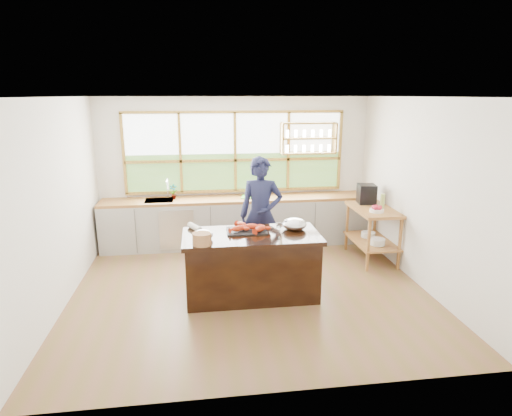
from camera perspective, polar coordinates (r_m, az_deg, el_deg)
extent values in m
plane|color=brown|center=(6.31, -0.83, -10.73)|extent=(5.00, 5.00, 0.00)
cube|color=white|center=(8.05, -2.78, 5.01)|extent=(5.00, 0.02, 2.70)
cube|color=white|center=(3.73, 3.24, -6.81)|extent=(5.00, 0.02, 2.70)
cube|color=white|center=(6.10, -24.89, 0.42)|extent=(0.02, 4.50, 2.70)
cube|color=white|center=(6.62, 21.14, 1.86)|extent=(0.02, 4.50, 2.70)
cube|color=white|center=(5.69, -0.93, 14.60)|extent=(5.00, 4.50, 0.02)
cube|color=#B18333|center=(7.97, -2.79, 7.45)|extent=(4.05, 0.06, 1.50)
cube|color=white|center=(7.95, -2.84, 9.96)|extent=(3.98, 0.01, 0.75)
cube|color=#396223|center=(8.05, -2.77, 4.81)|extent=(3.98, 0.01, 0.70)
cube|color=#B18333|center=(8.04, 7.05, 11.18)|extent=(1.00, 0.28, 0.03)
cube|color=#B18333|center=(8.06, 6.99, 9.23)|extent=(1.00, 0.28, 0.03)
cube|color=#B18333|center=(8.09, 6.93, 7.29)|extent=(1.00, 0.28, 0.03)
cube|color=#B18333|center=(7.95, 3.45, 9.24)|extent=(0.03, 0.28, 0.55)
cube|color=#B18333|center=(8.20, 10.42, 9.19)|extent=(0.03, 0.28, 0.55)
cube|color=#ABA7A1|center=(7.96, -2.50, -1.95)|extent=(4.90, 0.62, 0.85)
cube|color=silver|center=(7.64, -10.54, -2.88)|extent=(0.60, 0.01, 0.72)
cube|color=olive|center=(7.84, -2.54, 1.20)|extent=(4.90, 0.62, 0.05)
cube|color=silver|center=(7.86, -12.75, 0.46)|extent=(0.50, 0.42, 0.16)
cube|color=olive|center=(7.18, 18.62, -4.43)|extent=(0.04, 0.04, 0.90)
cube|color=olive|center=(8.04, 15.54, -2.14)|extent=(0.04, 0.04, 0.90)
cube|color=olive|center=(6.97, 14.76, -4.71)|extent=(0.04, 0.04, 0.90)
cube|color=olive|center=(7.85, 12.04, -2.32)|extent=(0.04, 0.04, 0.90)
cube|color=olive|center=(7.54, 15.11, -4.27)|extent=(0.62, 1.10, 0.03)
cube|color=olive|center=(7.38, 15.40, -0.20)|extent=(0.62, 1.10, 0.05)
cylinder|color=white|center=(7.30, 15.89, -4.39)|extent=(0.24, 0.24, 0.11)
cylinder|color=white|center=(7.66, 14.72, -3.49)|extent=(0.24, 0.24, 0.09)
cube|color=black|center=(5.96, -0.61, -7.91)|extent=(1.77, 0.82, 0.84)
cube|color=black|center=(5.80, -0.63, -3.81)|extent=(1.85, 0.90, 0.06)
imported|color=#191C3C|center=(6.65, 0.67, -0.96)|extent=(0.73, 0.54, 1.83)
imported|color=slate|center=(7.85, -10.97, 2.18)|extent=(0.16, 0.11, 0.28)
cube|color=#4DC335|center=(7.87, -0.46, 1.50)|extent=(0.45, 0.37, 0.01)
cube|color=black|center=(7.64, 14.52, 1.83)|extent=(0.33, 0.35, 0.33)
cylinder|color=#96AD51|center=(7.18, 16.49, 0.69)|extent=(0.09, 0.09, 0.29)
cylinder|color=white|center=(7.14, 15.80, -0.32)|extent=(0.23, 0.23, 0.05)
sphere|color=red|center=(7.15, 16.19, 0.08)|extent=(0.07, 0.07, 0.07)
sphere|color=red|center=(7.17, 15.79, 0.17)|extent=(0.07, 0.07, 0.07)
sphere|color=red|center=(7.14, 15.44, 0.11)|extent=(0.07, 0.07, 0.07)
sphere|color=red|center=(7.08, 15.62, -0.01)|extent=(0.07, 0.07, 0.07)
sphere|color=red|center=(7.09, 16.09, -0.03)|extent=(0.07, 0.07, 0.07)
cube|color=black|center=(5.91, -1.27, -3.05)|extent=(0.56, 0.41, 0.02)
ellipsoid|color=red|center=(5.84, -2.39, -2.78)|extent=(0.23, 0.15, 0.08)
ellipsoid|color=red|center=(5.92, -0.52, -2.50)|extent=(0.23, 0.14, 0.08)
ellipsoid|color=red|center=(5.82, 0.60, -2.81)|extent=(0.21, 0.21, 0.08)
ellipsoid|color=red|center=(6.00, -1.87, -2.27)|extent=(0.18, 0.23, 0.08)
ellipsoid|color=silver|center=(5.62, -7.15, -3.59)|extent=(0.27, 0.27, 0.13)
ellipsoid|color=silver|center=(6.01, 5.14, -2.17)|extent=(0.34, 0.34, 0.17)
cylinder|color=silver|center=(5.63, 3.10, -4.03)|extent=(0.06, 0.06, 0.01)
cylinder|color=silver|center=(5.61, 3.11, -3.40)|extent=(0.01, 0.01, 0.13)
ellipsoid|color=silver|center=(5.58, 3.12, -2.42)|extent=(0.08, 0.08, 0.10)
cylinder|color=#A67047|center=(5.41, -7.22, -4.11)|extent=(0.24, 0.24, 0.15)
cylinder|color=white|center=(6.02, -8.18, -2.56)|extent=(0.21, 0.30, 0.08)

